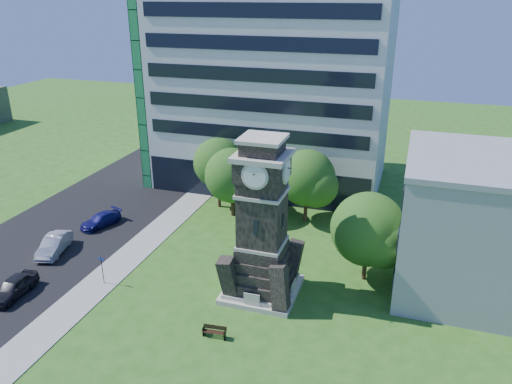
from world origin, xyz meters
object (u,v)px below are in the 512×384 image
(car_street_mid, at_px, (54,245))
(park_bench, at_px, (214,331))
(car_east_lot, at_px, (444,299))
(street_sign, at_px, (102,267))
(car_street_south, at_px, (13,287))
(car_street_north, at_px, (101,220))
(clock_tower, at_px, (262,230))

(car_street_mid, distance_m, park_bench, 18.77)
(car_east_lot, bearing_deg, street_sign, 88.19)
(car_street_south, relative_size, car_street_north, 1.00)
(car_east_lot, xyz_separation_m, street_sign, (-25.19, -4.82, 0.74))
(car_street_mid, bearing_deg, car_street_south, -92.25)
(street_sign, bearing_deg, clock_tower, 25.30)
(clock_tower, distance_m, street_sign, 12.98)
(car_street_mid, bearing_deg, park_bench, -34.94)
(car_street_south, height_order, car_street_mid, car_street_mid)
(clock_tower, distance_m, car_street_mid, 19.61)
(clock_tower, xyz_separation_m, car_street_south, (-17.58, -6.21, -4.56))
(clock_tower, distance_m, car_street_north, 19.93)
(clock_tower, bearing_deg, car_east_lot, 9.06)
(car_street_north, xyz_separation_m, street_sign, (6.27, -8.89, 0.86))
(car_street_mid, relative_size, park_bench, 2.87)
(clock_tower, xyz_separation_m, car_east_lot, (13.09, 2.09, -4.55))
(car_street_mid, relative_size, car_street_north, 1.09)
(car_street_south, xyz_separation_m, park_bench, (16.17, 0.18, -0.28))
(clock_tower, xyz_separation_m, park_bench, (-1.41, -6.03, -4.84))
(car_street_north, relative_size, street_sign, 1.80)
(car_street_south, height_order, car_street_north, car_street_south)
(clock_tower, xyz_separation_m, car_street_mid, (-19.08, 0.27, -4.52))
(car_street_south, distance_m, street_sign, 6.53)
(car_street_mid, bearing_deg, car_street_north, 67.77)
(car_street_north, xyz_separation_m, car_east_lot, (31.46, -4.06, 0.12))
(park_bench, bearing_deg, car_street_north, 139.01)
(park_bench, xyz_separation_m, street_sign, (-10.69, 3.29, 1.04))
(car_street_north, bearing_deg, car_street_mid, -78.32)
(clock_tower, xyz_separation_m, street_sign, (-12.10, -2.73, -3.81))
(car_street_north, bearing_deg, clock_tower, 0.06)
(clock_tower, bearing_deg, car_street_north, 161.49)
(clock_tower, relative_size, car_street_mid, 2.66)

